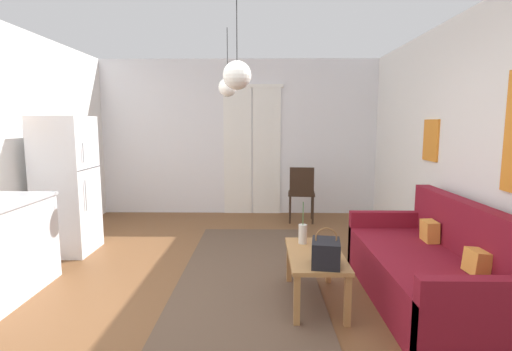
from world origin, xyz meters
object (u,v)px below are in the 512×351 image
(coffee_table, at_px, (315,260))
(pendant_lamp_far, at_px, (228,87))
(refrigerator, at_px, (67,185))
(couch, at_px, (433,272))
(pendant_lamp_near, at_px, (237,75))
(bamboo_vase, at_px, (303,234))
(handbag, at_px, (326,253))
(accent_chair, at_px, (301,191))

(coffee_table, relative_size, pendant_lamp_far, 1.18)
(coffee_table, xyz_separation_m, refrigerator, (-2.85, 1.31, 0.45))
(couch, xyz_separation_m, pendant_lamp_near, (-1.72, -0.11, 1.68))
(couch, distance_m, coffee_table, 1.05)
(coffee_table, xyz_separation_m, bamboo_vase, (-0.08, 0.27, 0.16))
(handbag, height_order, refrigerator, refrigerator)
(coffee_table, bearing_deg, bamboo_vase, 106.85)
(accent_chair, xyz_separation_m, pendant_lamp_near, (-0.84, -2.89, 1.45))
(pendant_lamp_near, xyz_separation_m, pendant_lamp_far, (-0.20, 1.44, 0.04))
(pendant_lamp_far, bearing_deg, pendant_lamp_near, -81.96)
(couch, distance_m, pendant_lamp_near, 2.41)
(couch, distance_m, handbag, 1.08)
(coffee_table, xyz_separation_m, pendant_lamp_near, (-0.67, -0.11, 1.58))
(pendant_lamp_near, bearing_deg, pendant_lamp_far, 98.04)
(couch, bearing_deg, accent_chair, 107.52)
(coffee_table, relative_size, refrigerator, 0.55)
(accent_chair, height_order, pendant_lamp_far, pendant_lamp_far)
(bamboo_vase, bearing_deg, accent_chair, 84.37)
(handbag, bearing_deg, pendant_lamp_far, 119.52)
(coffee_table, height_order, handbag, handbag)
(accent_chair, distance_m, pendant_lamp_near, 3.34)
(accent_chair, relative_size, pendant_lamp_far, 1.15)
(refrigerator, relative_size, pendant_lamp_far, 2.13)
(coffee_table, bearing_deg, accent_chair, 86.63)
(coffee_table, distance_m, pendant_lamp_far, 2.27)
(refrigerator, bearing_deg, pendant_lamp_near, -33.14)
(refrigerator, xyz_separation_m, pendant_lamp_far, (1.98, 0.01, 1.17))
(bamboo_vase, xyz_separation_m, handbag, (0.12, -0.57, 0.01))
(couch, bearing_deg, pendant_lamp_near, -176.28)
(bamboo_vase, distance_m, handbag, 0.59)
(bamboo_vase, distance_m, refrigerator, 2.97)
(bamboo_vase, xyz_separation_m, refrigerator, (-2.77, 1.03, 0.29))
(handbag, height_order, accent_chair, accent_chair)
(accent_chair, xyz_separation_m, pendant_lamp_far, (-1.04, -1.46, 1.49))
(bamboo_vase, xyz_separation_m, pendant_lamp_near, (-0.59, -0.39, 1.42))
(handbag, bearing_deg, coffee_table, 97.66)
(couch, height_order, pendant_lamp_near, pendant_lamp_near)
(bamboo_vase, xyz_separation_m, pendant_lamp_far, (-0.79, 1.05, 1.46))
(accent_chair, bearing_deg, refrigerator, 30.97)
(coffee_table, xyz_separation_m, accent_chair, (0.16, 2.78, 0.13))
(bamboo_vase, bearing_deg, pendant_lamp_far, 127.19)
(accent_chair, bearing_deg, coffee_table, 91.61)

